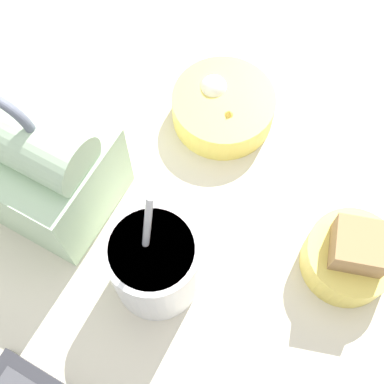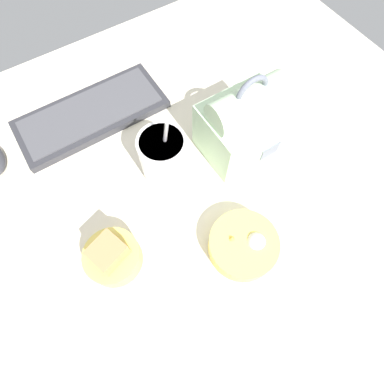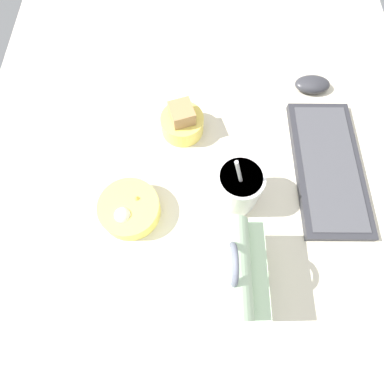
{
  "view_description": "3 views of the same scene",
  "coord_description": "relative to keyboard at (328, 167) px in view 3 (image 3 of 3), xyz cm",
  "views": [
    {
      "loc": [
        -9.43,
        19.23,
        61.85
      ],
      "look_at": [
        2.56,
        -2.42,
        7.0
      ],
      "focal_mm": 50.0,
      "sensor_mm": 36.0,
      "label": 1
    },
    {
      "loc": [
        -10.34,
        -22.71,
        59.57
      ],
      "look_at": [
        2.56,
        -2.42,
        7.0
      ],
      "focal_mm": 28.0,
      "sensor_mm": 36.0,
      "label": 2
    },
    {
      "loc": [
        26.13,
        -2.28,
        65.03
      ],
      "look_at": [
        2.56,
        -2.42,
        7.0
      ],
      "focal_mm": 28.0,
      "sensor_mm": 36.0,
      "label": 3
    }
  ],
  "objects": [
    {
      "name": "desk_surface",
      "position": [
        5.6,
        -29.08,
        -2.02
      ],
      "size": [
        140.0,
        110.0,
        2.0
      ],
      "color": "beige",
      "rests_on": "ground"
    },
    {
      "name": "keyboard",
      "position": [
        0.0,
        0.0,
        0.0
      ],
      "size": [
        34.67,
        14.9,
        2.1
      ],
      "color": "#2D2D33",
      "rests_on": "desk_surface"
    },
    {
      "name": "lunch_bag",
      "position": [
        24.79,
        -25.17,
        6.69
      ],
      "size": [
        16.81,
        13.15,
        20.1
      ],
      "color": "#B7D6AD",
      "rests_on": "desk_surface"
    },
    {
      "name": "soup_cup",
      "position": [
        7.39,
        -22.02,
        4.75
      ],
      "size": [
        9.59,
        9.59,
        18.48
      ],
      "color": "white",
      "rests_on": "desk_surface"
    },
    {
      "name": "bento_bowl_sandwich",
      "position": [
        -10.56,
        -33.94,
        2.13
      ],
      "size": [
        10.25,
        10.25,
        8.44
      ],
      "color": "#EFD65B",
      "rests_on": "desk_surface"
    },
    {
      "name": "bento_bowl_snacks",
      "position": [
        11.03,
        -44.81,
        1.31
      ],
      "size": [
        13.02,
        13.02,
        5.66
      ],
      "color": "#EFD65B",
      "rests_on": "desk_surface"
    },
    {
      "name": "computer_mouse",
      "position": [
        -23.66,
        -0.34,
        0.54
      ],
      "size": [
        5.66,
        9.06,
        3.11
      ],
      "color": "#333338",
      "rests_on": "desk_surface"
    }
  ]
}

